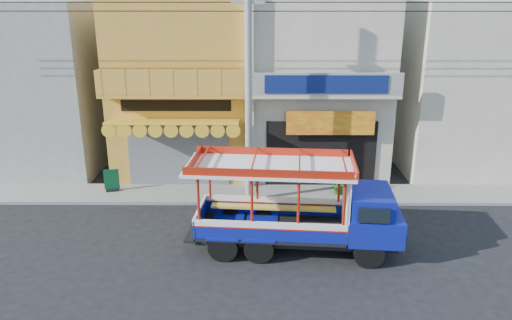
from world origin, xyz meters
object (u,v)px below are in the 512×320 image
at_px(green_sign, 112,182).
at_px(potted_plant_b, 337,183).
at_px(songthaew_truck, 311,208).
at_px(utility_pole, 252,76).
at_px(potted_plant_a, 344,181).
at_px(potted_plant_c, 352,180).

relative_size(green_sign, potted_plant_b, 0.97).
xyz_separation_m(songthaew_truck, potted_plant_b, (1.56, 4.52, -0.90)).
bearing_deg(utility_pole, songthaew_truck, -64.38).
distance_m(utility_pole, potted_plant_a, 5.81).
relative_size(songthaew_truck, potted_plant_c, 7.57).
bearing_deg(green_sign, potted_plant_c, 0.90).
height_order(green_sign, potted_plant_a, potted_plant_a).
bearing_deg(potted_plant_b, green_sign, 55.67).
distance_m(utility_pole, green_sign, 7.43).
distance_m(utility_pole, potted_plant_c, 6.16).
bearing_deg(green_sign, utility_pole, -8.69).
xyz_separation_m(utility_pole, potted_plant_c, (4.12, 1.05, -4.46)).
xyz_separation_m(utility_pole, potted_plant_a, (3.73, 0.75, -4.40)).
bearing_deg(songthaew_truck, potted_plant_a, 68.25).
bearing_deg(potted_plant_c, songthaew_truck, -19.36).
xyz_separation_m(songthaew_truck, potted_plant_c, (2.25, 4.95, -0.93)).
xyz_separation_m(songthaew_truck, potted_plant_a, (1.86, 4.66, -0.86)).
height_order(songthaew_truck, green_sign, songthaew_truck).
bearing_deg(potted_plant_c, potted_plant_a, -47.81).
distance_m(songthaew_truck, potted_plant_c, 5.52).
xyz_separation_m(songthaew_truck, green_sign, (-7.70, 4.80, -0.99)).
distance_m(songthaew_truck, potted_plant_a, 5.09).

